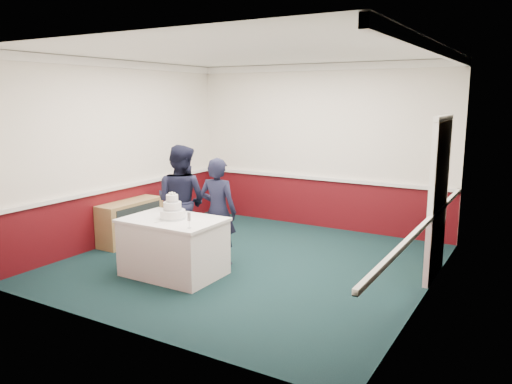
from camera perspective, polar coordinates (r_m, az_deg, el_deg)
The scene contains 9 objects.
ground at distance 7.42m, azimuth -0.84°, elevation -8.11°, with size 5.00×5.00×0.00m, color #122B2C.
room_shell at distance 7.52m, azimuth 2.07°, elevation 7.45°, with size 5.00×5.00×3.00m.
sideboard at distance 8.63m, azimuth -14.13°, elevation -3.30°, with size 0.41×1.20×0.70m.
cake_table at distance 6.93m, azimuth -9.39°, elevation -6.15°, with size 1.32×0.92×0.79m.
wedding_cake at distance 6.81m, azimuth -9.52°, elevation -2.12°, with size 0.35×0.35×0.36m.
cake_knife at distance 6.70m, azimuth -10.79°, elevation -3.31°, with size 0.01×0.22×0.01m, color silver.
champagne_flute at distance 6.28m, azimuth -7.66°, elevation -2.90°, with size 0.05×0.05×0.21m.
person_man at distance 7.60m, azimuth -8.55°, elevation -1.07°, with size 0.83×0.65×1.71m, color black.
person_woman at distance 7.20m, azimuth -4.37°, elevation -2.24°, with size 0.57×0.37×1.57m, color black.
Camera 1 is at (3.65, -6.00, 2.40)m, focal length 35.00 mm.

